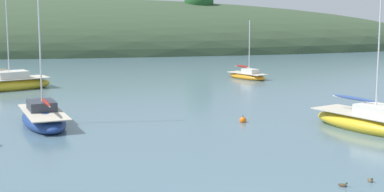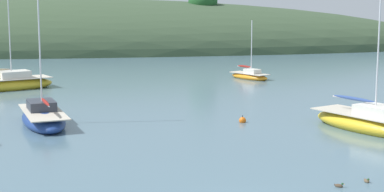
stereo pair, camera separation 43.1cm
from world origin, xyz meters
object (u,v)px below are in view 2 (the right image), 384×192
Objects in this scene: sailboat_red_portside at (43,118)px; duck_lead at (367,181)px; mooring_buoy_inner at (243,120)px; sailboat_cream_ketch at (370,123)px; sailboat_black_sloop at (8,84)px; sailboat_orange_cutter at (250,76)px; duck_straggler at (339,186)px.

sailboat_red_portside reaches higher than duck_lead.
mooring_buoy_inner is at bearing -2.59° from sailboat_red_portside.
sailboat_red_portside is 19.39m from sailboat_cream_ketch.
duck_lead is (2.69, -13.00, -0.07)m from mooring_buoy_inner.
mooring_buoy_inner is (12.16, -0.55, -0.31)m from sailboat_red_portside.
duck_lead is at bearing -55.89° from sailboat_black_sloop.
sailboat_orange_cutter is 34.66m from duck_lead.
sailboat_cream_ketch is (2.04, -24.75, 0.14)m from sailboat_orange_cutter.
sailboat_black_sloop reaches higher than duck_straggler.
duck_straggler is at bearing -158.85° from duck_lead.
sailboat_red_portside reaches higher than sailboat_orange_cutter.
sailboat_cream_ketch is at bearing 66.95° from duck_lead.
sailboat_orange_cutter is 15.70× the size of duck_straggler.
mooring_buoy_inner reaches higher than duck_straggler.
sailboat_orange_cutter is at bearing 84.30° from duck_straggler.
mooring_buoy_inner reaches higher than duck_lead.
sailboat_cream_ketch is at bearing 61.85° from duck_straggler.
duck_lead is (19.98, -29.49, -0.42)m from sailboat_black_sloop.
duck_straggler is (-5.55, -10.36, -0.41)m from sailboat_cream_ketch.
sailboat_red_portside is at bearing 168.96° from sailboat_cream_ketch.
sailboat_black_sloop is at bearing 140.88° from sailboat_cream_ketch.
sailboat_red_portside is 1.72× the size of sailboat_orange_cutter.
sailboat_red_portside is at bearing 177.41° from mooring_buoy_inner.
sailboat_orange_cutter is at bearing 94.72° from sailboat_cream_ketch.
sailboat_black_sloop is 23.89m from mooring_buoy_inner.
sailboat_black_sloop is 31.14m from sailboat_cream_ketch.
sailboat_black_sloop is 21.53× the size of mooring_buoy_inner.
sailboat_black_sloop is 1.98× the size of sailboat_orange_cutter.
mooring_buoy_inner is at bearing -102.62° from sailboat_orange_cutter.
duck_straggler is (-3.50, -35.12, -0.26)m from sailboat_orange_cutter.
sailboat_orange_cutter reaches higher than duck_lead.
sailboat_red_portside is 19.50m from duck_straggler.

